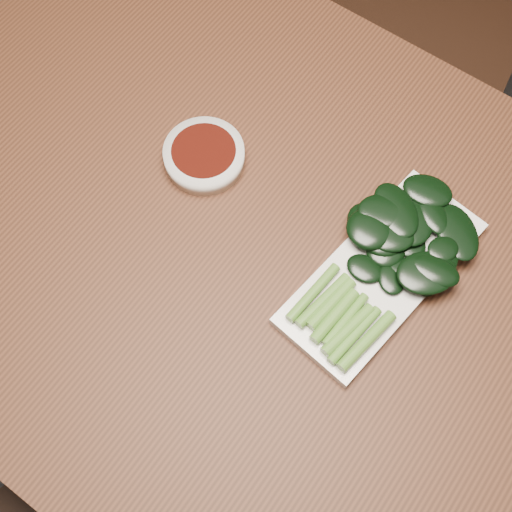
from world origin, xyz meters
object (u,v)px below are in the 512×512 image
table (257,269)px  gai_lan (395,248)px  serving_plate (381,273)px  sauce_bowl (204,156)px

table → gai_lan: 0.20m
table → serving_plate: (0.15, 0.06, 0.08)m
table → serving_plate: size_ratio=4.73×
table → serving_plate: serving_plate is taller
table → serving_plate: 0.18m
sauce_bowl → serving_plate: sauce_bowl is taller
table → sauce_bowl: sauce_bowl is taller
serving_plate → gai_lan: (-0.00, 0.03, 0.02)m
table → sauce_bowl: bearing=154.6°
table → gai_lan: gai_lan is taller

